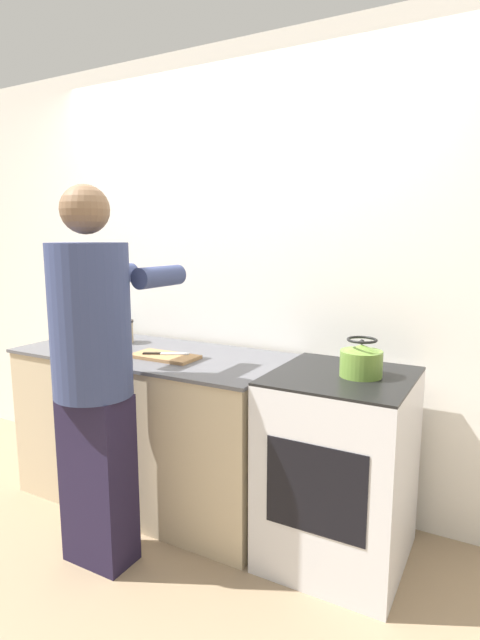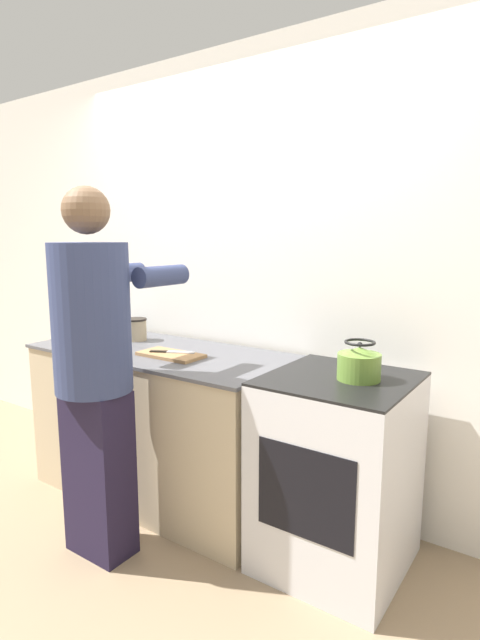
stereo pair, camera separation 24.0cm
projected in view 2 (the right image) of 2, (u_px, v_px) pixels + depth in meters
ground_plane at (165, 538)px, 2.56m from camera, size 12.00×12.00×0.00m
wall_back at (248, 276)px, 2.96m from camera, size 8.00×0.05×2.60m
counter at (163, 422)px, 2.95m from camera, size 1.57×0.72×0.88m
oven at (337, 472)px, 2.31m from camera, size 0.63×0.65×0.91m
person at (96, 363)px, 2.32m from camera, size 0.40×0.63×1.75m
cutting_board at (171, 355)px, 2.72m from camera, size 0.36×0.18×0.02m
knife at (171, 352)px, 2.74m from camera, size 0.24×0.14×0.01m
kettle at (359, 363)px, 2.18m from camera, size 0.19×0.19×0.17m
bowl_prep at (105, 341)px, 2.91m from camera, size 0.13×0.13×0.09m
bowl_mixing at (120, 328)px, 3.35m from camera, size 0.18×0.18×0.07m
canister_jar at (136, 329)px, 3.13m from camera, size 0.13×0.13×0.14m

